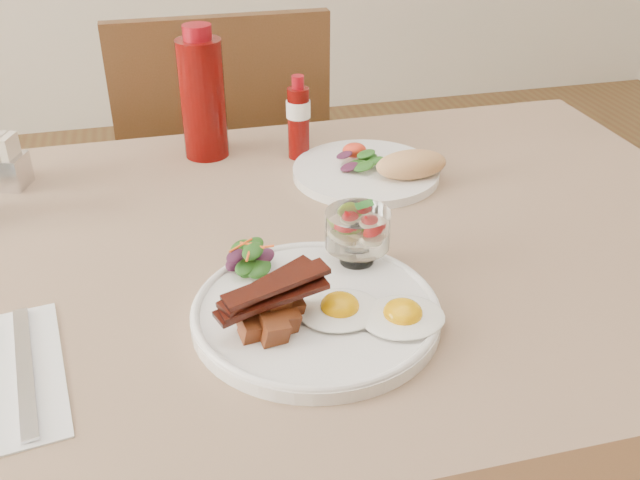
% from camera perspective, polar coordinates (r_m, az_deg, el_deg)
% --- Properties ---
extents(table, '(1.33, 0.88, 0.75)m').
position_cam_1_polar(table, '(0.98, -3.08, -5.44)').
color(table, '#58331B').
rests_on(table, ground).
extents(chair_far, '(0.42, 0.42, 0.93)m').
position_cam_1_polar(chair_far, '(1.62, -7.70, 4.12)').
color(chair_far, '#58331B').
rests_on(chair_far, ground).
extents(main_plate, '(0.28, 0.28, 0.02)m').
position_cam_1_polar(main_plate, '(0.81, -0.33, -5.85)').
color(main_plate, white).
rests_on(main_plate, table).
extents(fried_eggs, '(0.17, 0.13, 0.03)m').
position_cam_1_polar(fried_eggs, '(0.78, 4.10, -5.74)').
color(fried_eggs, white).
rests_on(fried_eggs, main_plate).
extents(bacon_potato_pile, '(0.13, 0.09, 0.06)m').
position_cam_1_polar(bacon_potato_pile, '(0.76, -3.89, -5.31)').
color(bacon_potato_pile, brown).
rests_on(bacon_potato_pile, main_plate).
extents(side_salad, '(0.07, 0.06, 0.04)m').
position_cam_1_polar(side_salad, '(0.86, -5.56, -1.52)').
color(side_salad, '#1D4B14').
rests_on(side_salad, main_plate).
extents(fruit_cup, '(0.08, 0.08, 0.08)m').
position_cam_1_polar(fruit_cup, '(0.86, 3.02, 0.84)').
color(fruit_cup, white).
rests_on(fruit_cup, main_plate).
extents(second_plate, '(0.23, 0.23, 0.06)m').
position_cam_1_polar(second_plate, '(1.12, 4.54, 5.70)').
color(second_plate, white).
rests_on(second_plate, table).
extents(ketchup_bottle, '(0.09, 0.09, 0.22)m').
position_cam_1_polar(ketchup_bottle, '(1.19, -9.37, 11.26)').
color(ketchup_bottle, '#5A0705').
rests_on(ketchup_bottle, table).
extents(hot_sauce_bottle, '(0.05, 0.05, 0.14)m').
position_cam_1_polar(hot_sauce_bottle, '(1.17, -1.74, 9.69)').
color(hot_sauce_bottle, '#5A0705').
rests_on(hot_sauce_bottle, table).
extents(napkin_cutlery, '(0.15, 0.24, 0.01)m').
position_cam_1_polar(napkin_cutlery, '(0.80, -24.13, -9.95)').
color(napkin_cutlery, white).
rests_on(napkin_cutlery, table).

